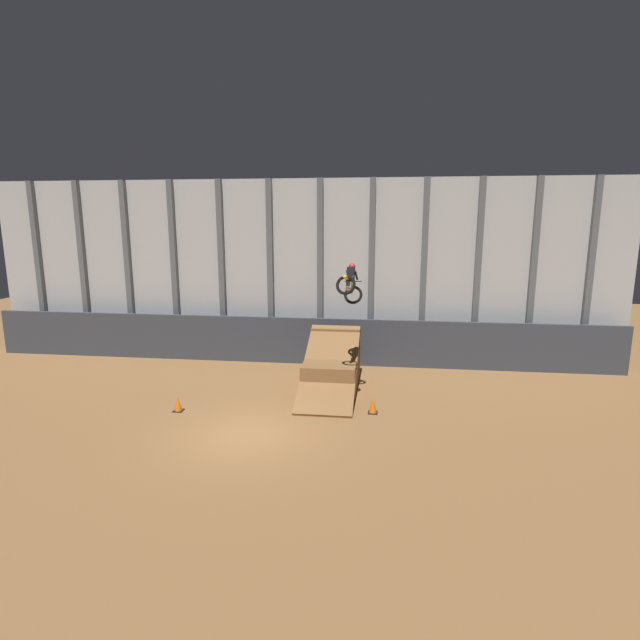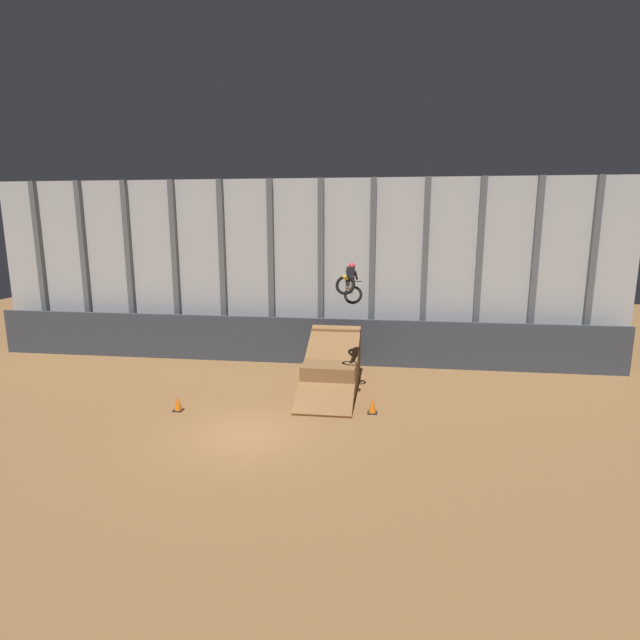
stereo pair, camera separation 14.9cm
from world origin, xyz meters
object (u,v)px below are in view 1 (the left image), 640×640
(dirt_ramp, at_px, (332,368))
(traffic_cone_arena_edge, at_px, (178,404))
(rider_bike_solo, at_px, (350,284))
(traffic_cone_near_ramp, at_px, (373,406))

(dirt_ramp, bearing_deg, traffic_cone_arena_edge, -145.91)
(rider_bike_solo, xyz_separation_m, traffic_cone_near_ramp, (0.97, -1.03, -4.38))
(traffic_cone_arena_edge, bearing_deg, traffic_cone_near_ramp, 5.84)
(rider_bike_solo, relative_size, traffic_cone_near_ramp, 3.05)
(dirt_ramp, relative_size, rider_bike_solo, 3.03)
(traffic_cone_near_ramp, bearing_deg, rider_bike_solo, 133.24)
(dirt_ramp, distance_m, traffic_cone_arena_edge, 6.55)
(dirt_ramp, relative_size, traffic_cone_arena_edge, 9.22)
(dirt_ramp, bearing_deg, traffic_cone_near_ramp, -58.03)
(traffic_cone_near_ramp, height_order, traffic_cone_arena_edge, same)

